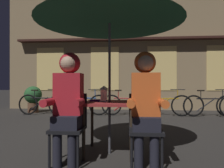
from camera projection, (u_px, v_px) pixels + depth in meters
The scene contains 16 objects.
ground_plane at pixel (110, 153), 2.98m from camera, with size 60.00×60.00×0.00m, color #2D2B28.
cafe_table at pixel (110, 109), 2.98m from camera, with size 0.72×0.72×0.74m.
patio_umbrella at pixel (110, 10), 2.98m from camera, with size 2.10×2.10×2.31m.
lantern at pixel (104, 93), 2.98m from camera, with size 0.11×0.11×0.23m.
chair_left at pixel (69, 124), 2.65m from camera, with size 0.40×0.40×0.87m.
chair_right at pixel (145, 125), 2.57m from camera, with size 0.40×0.40×0.87m.
person_left_hooded at pixel (68, 96), 2.60m from camera, with size 0.45×0.56×1.40m.
person_right_hooded at pixel (146, 96), 2.52m from camera, with size 0.45×0.56×1.40m.
shopfront_building at pixel (133, 32), 8.32m from camera, with size 10.00×0.93×6.20m.
bicycle_nearest at pixel (43, 104), 6.68m from camera, with size 1.68×0.13×0.84m.
bicycle_second at pixel (83, 104), 6.61m from camera, with size 1.68×0.22×0.84m.
bicycle_third at pixel (127, 105), 6.51m from camera, with size 1.68×0.21×0.84m.
bicycle_fourth at pixel (165, 105), 6.45m from camera, with size 1.68×0.10×0.84m.
bicycle_fifth at pixel (210, 105), 6.36m from camera, with size 1.68×0.21×0.84m.
book at pixel (98, 100), 3.09m from camera, with size 0.20×0.14×0.02m, color #661E7A.
potted_plant at pixel (33, 97), 7.25m from camera, with size 0.60×0.60×0.92m.
Camera 1 is at (0.29, -2.97, 0.99)m, focal length 33.30 mm.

